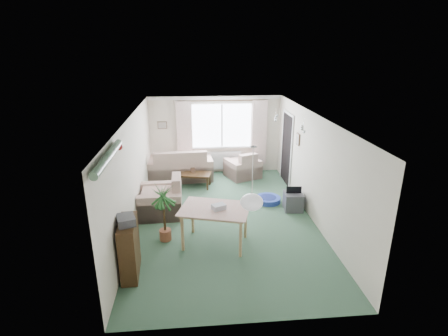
{
  "coord_description": "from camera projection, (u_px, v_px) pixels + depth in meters",
  "views": [
    {
      "loc": [
        -0.69,
        -7.23,
        3.79
      ],
      "look_at": [
        0.0,
        0.3,
        1.15
      ],
      "focal_mm": 28.0,
      "sensor_mm": 36.0,
      "label": 1
    }
  ],
  "objects": [
    {
      "name": "ground",
      "position": [
        225.0,
        219.0,
        8.11
      ],
      "size": [
        6.5,
        6.5,
        0.0
      ],
      "primitive_type": "plane",
      "color": "#32533D"
    },
    {
      "name": "dining_table",
      "position": [
        215.0,
        227.0,
        6.97
      ],
      "size": [
        1.41,
        1.13,
        0.77
      ],
      "primitive_type": "cube",
      "rotation": [
        0.0,
        0.0,
        -0.28
      ],
      "color": "tan",
      "rests_on": "ground"
    },
    {
      "name": "window",
      "position": [
        222.0,
        126.0,
        10.67
      ],
      "size": [
        1.8,
        0.03,
        1.3
      ],
      "primitive_type": "cube",
      "color": "white"
    },
    {
      "name": "wall_picture_back",
      "position": [
        162.0,
        125.0,
        10.5
      ],
      "size": [
        0.28,
        0.03,
        0.22
      ],
      "primitive_type": "cube",
      "color": "brown"
    },
    {
      "name": "wall_picture_right",
      "position": [
        298.0,
        139.0,
        8.9
      ],
      "size": [
        0.03,
        0.24,
        0.3
      ],
      "primitive_type": "cube",
      "color": "brown"
    },
    {
      "name": "pet_bed",
      "position": [
        268.0,
        199.0,
        8.98
      ],
      "size": [
        0.73,
        0.73,
        0.13
      ],
      "primitive_type": "cylinder",
      "rotation": [
        0.0,
        0.0,
        -0.16
      ],
      "color": "#202093",
      "rests_on": "ground"
    },
    {
      "name": "sofa",
      "position": [
        180.0,
        164.0,
        10.44
      ],
      "size": [
        1.96,
        1.13,
        0.95
      ],
      "primitive_type": "cube",
      "rotation": [
        0.0,
        0.0,
        3.21
      ],
      "color": "beige",
      "rests_on": "ground"
    },
    {
      "name": "doorway",
      "position": [
        287.0,
        149.0,
        10.02
      ],
      "size": [
        0.03,
        0.95,
        2.0
      ],
      "primitive_type": "cube",
      "color": "black"
    },
    {
      "name": "curtain_left",
      "position": [
        184.0,
        135.0,
        10.55
      ],
      "size": [
        0.45,
        0.08,
        2.0
      ],
      "primitive_type": "cube",
      "color": "beige"
    },
    {
      "name": "bauble_cluster_a",
      "position": [
        276.0,
        116.0,
        8.33
      ],
      "size": [
        0.2,
        0.2,
        0.2
      ],
      "primitive_type": "sphere",
      "color": "silver"
    },
    {
      "name": "bookshelf",
      "position": [
        129.0,
        248.0,
        6.02
      ],
      "size": [
        0.33,
        0.84,
        1.01
      ],
      "primitive_type": "cube",
      "rotation": [
        0.0,
        0.0,
        0.06
      ],
      "color": "black",
      "rests_on": "ground"
    },
    {
      "name": "bauble_cluster_b",
      "position": [
        303.0,
        127.0,
        7.23
      ],
      "size": [
        0.2,
        0.2,
        0.2
      ],
      "primitive_type": "sphere",
      "color": "silver"
    },
    {
      "name": "curtain_rod",
      "position": [
        222.0,
        101.0,
        10.34
      ],
      "size": [
        2.6,
        0.03,
        0.03
      ],
      "primitive_type": "cube",
      "color": "black"
    },
    {
      "name": "gift_box",
      "position": [
        219.0,
        207.0,
        6.78
      ],
      "size": [
        0.3,
        0.26,
        0.12
      ],
      "primitive_type": "cube",
      "rotation": [
        0.0,
        0.0,
        0.41
      ],
      "color": "silver",
      "rests_on": "dining_table"
    },
    {
      "name": "photo_frame",
      "position": [
        193.0,
        170.0,
        9.85
      ],
      "size": [
        0.12,
        0.02,
        0.16
      ],
      "primitive_type": "cube",
      "rotation": [
        0.0,
        0.0,
        -0.03
      ],
      "color": "brown",
      "rests_on": "coffee_table"
    },
    {
      "name": "tinsel_garland",
      "position": [
        108.0,
        157.0,
        5.03
      ],
      "size": [
        1.6,
        1.6,
        0.12
      ],
      "primitive_type": "cylinder",
      "color": "#196626"
    },
    {
      "name": "houseplant",
      "position": [
        164.0,
        213.0,
        7.04
      ],
      "size": [
        0.57,
        0.57,
        1.22
      ],
      "primitive_type": "cylinder",
      "rotation": [
        0.0,
        0.0,
        -0.1
      ],
      "color": "#216033",
      "rests_on": "ground"
    },
    {
      "name": "tv_cube",
      "position": [
        293.0,
        201.0,
        8.52
      ],
      "size": [
        0.47,
        0.51,
        0.44
      ],
      "primitive_type": "cube",
      "rotation": [
        0.0,
        0.0,
        -0.08
      ],
      "color": "#343338",
      "rests_on": "ground"
    },
    {
      "name": "curtain_right",
      "position": [
        259.0,
        133.0,
        10.75
      ],
      "size": [
        0.45,
        0.08,
        2.0
      ],
      "primitive_type": "cube",
      "color": "beige"
    },
    {
      "name": "armchair_left",
      "position": [
        160.0,
        195.0,
        8.24
      ],
      "size": [
        1.0,
        1.06,
        0.93
      ],
      "primitive_type": "cube",
      "rotation": [
        0.0,
        0.0,
        -1.55
      ],
      "color": "beige",
      "rests_on": "ground"
    },
    {
      "name": "coffee_table",
      "position": [
        195.0,
        180.0,
        9.9
      ],
      "size": [
        0.98,
        0.67,
        0.4
      ],
      "primitive_type": "cube",
      "rotation": [
        0.0,
        0.0,
        -0.21
      ],
      "color": "black",
      "rests_on": "ground"
    },
    {
      "name": "pendant_lamp",
      "position": [
        252.0,
        202.0,
        5.48
      ],
      "size": [
        0.36,
        0.36,
        0.36
      ],
      "primitive_type": "sphere",
      "color": "white"
    },
    {
      "name": "hifi_box",
      "position": [
        126.0,
        220.0,
        5.76
      ],
      "size": [
        0.37,
        0.42,
        0.14
      ],
      "primitive_type": "cube",
      "rotation": [
        0.0,
        0.0,
        0.3
      ],
      "color": "#3E3E43",
      "rests_on": "bookshelf"
    },
    {
      "name": "armchair_corner",
      "position": [
        243.0,
        164.0,
        10.6
      ],
      "size": [
        1.16,
        1.13,
        0.81
      ],
      "primitive_type": "cube",
      "rotation": [
        0.0,
        0.0,
        3.52
      ],
      "color": "beige",
      "rests_on": "ground"
    },
    {
      "name": "radiator",
      "position": [
        222.0,
        160.0,
        10.99
      ],
      "size": [
        1.2,
        0.1,
        0.55
      ],
      "primitive_type": "cube",
      "color": "white"
    }
  ]
}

